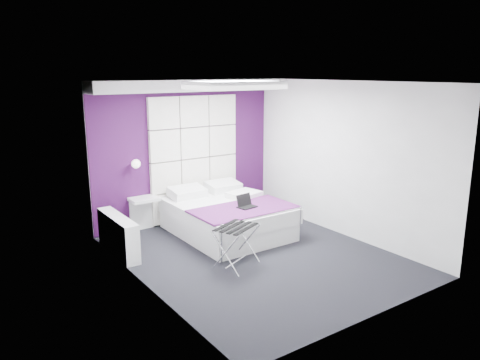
% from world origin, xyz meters
% --- Properties ---
extents(floor, '(4.40, 4.40, 0.00)m').
position_xyz_m(floor, '(0.00, 0.00, 0.00)').
color(floor, black).
rests_on(floor, ground).
extents(ceiling, '(4.40, 4.40, 0.00)m').
position_xyz_m(ceiling, '(0.00, 0.00, 2.60)').
color(ceiling, white).
rests_on(ceiling, wall_back).
extents(wall_back, '(3.60, 0.00, 3.60)m').
position_xyz_m(wall_back, '(0.00, 2.20, 1.30)').
color(wall_back, silver).
rests_on(wall_back, floor).
extents(wall_left, '(0.00, 4.40, 4.40)m').
position_xyz_m(wall_left, '(-1.80, 0.00, 1.30)').
color(wall_left, silver).
rests_on(wall_left, floor).
extents(wall_right, '(0.00, 4.40, 4.40)m').
position_xyz_m(wall_right, '(1.80, 0.00, 1.30)').
color(wall_right, silver).
rests_on(wall_right, floor).
extents(accent_wall, '(3.58, 0.02, 2.58)m').
position_xyz_m(accent_wall, '(0.00, 2.19, 1.30)').
color(accent_wall, '#370D3B').
rests_on(accent_wall, wall_back).
extents(soffit, '(3.58, 0.50, 0.20)m').
position_xyz_m(soffit, '(0.00, 1.95, 2.50)').
color(soffit, white).
rests_on(soffit, wall_back).
extents(headboard, '(1.80, 0.08, 2.30)m').
position_xyz_m(headboard, '(0.15, 2.14, 1.17)').
color(headboard, silver).
rests_on(headboard, wall_back).
extents(skylight, '(1.36, 0.86, 0.12)m').
position_xyz_m(skylight, '(0.00, 0.60, 2.55)').
color(skylight, white).
rests_on(skylight, ceiling).
extents(wall_lamp, '(0.15, 0.15, 0.15)m').
position_xyz_m(wall_lamp, '(-1.05, 2.06, 1.22)').
color(wall_lamp, white).
rests_on(wall_lamp, wall_back).
extents(radiator, '(0.22, 1.20, 0.60)m').
position_xyz_m(radiator, '(-1.69, 1.30, 0.30)').
color(radiator, white).
rests_on(radiator, floor).
extents(bed, '(1.69, 2.04, 0.72)m').
position_xyz_m(bed, '(0.18, 1.12, 0.30)').
color(bed, white).
rests_on(bed, floor).
extents(nightstand, '(0.48, 0.37, 0.05)m').
position_xyz_m(nightstand, '(-0.94, 2.02, 0.59)').
color(nightstand, white).
rests_on(nightstand, wall_back).
extents(luggage_rack, '(0.61, 0.45, 0.60)m').
position_xyz_m(luggage_rack, '(-0.47, -0.12, 0.30)').
color(luggage_rack, silver).
rests_on(luggage_rack, floor).
extents(laptop, '(0.30, 0.21, 0.22)m').
position_xyz_m(laptop, '(0.25, 0.65, 0.63)').
color(laptop, black).
rests_on(laptop, bed).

